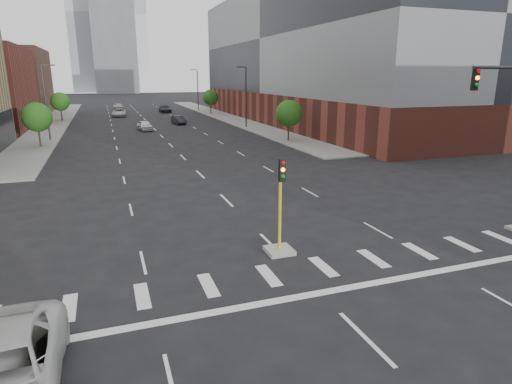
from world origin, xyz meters
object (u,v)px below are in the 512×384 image
car_mid_right (178,120)px  car_deep_right (165,109)px  median_traffic_signal (280,233)px  car_distant (118,106)px  car_far_left (119,113)px  car_near_left (145,126)px  parked_minivan (0,374)px

car_mid_right → car_deep_right: car_deep_right is taller
median_traffic_signal → car_mid_right: bearing=85.2°
median_traffic_signal → car_distant: bearing=92.3°
car_far_left → car_deep_right: 11.68m
car_mid_right → car_far_left: car_far_left is taller
car_deep_right → car_near_left: bearing=-102.8°
car_distant → car_near_left: bearing=-95.2°
car_far_left → median_traffic_signal: bearing=-82.7°
median_traffic_signal → car_far_left: 72.16m
car_near_left → car_distant: size_ratio=0.94×
car_mid_right → car_far_left: bearing=109.1°
car_near_left → car_mid_right: (6.04, 6.81, -0.04)m
car_deep_right → parked_minivan: bearing=-100.3°
median_traffic_signal → car_mid_right: median_traffic_signal is taller
car_distant → parked_minivan: bearing=-101.8°
car_near_left → car_mid_right: size_ratio=1.02×
median_traffic_signal → car_deep_right: (5.59, 78.48, -0.17)m
median_traffic_signal → car_deep_right: 78.68m
median_traffic_signal → car_mid_right: 54.79m
median_traffic_signal → car_far_left: median_traffic_signal is taller
car_near_left → car_distant: 42.51m
parked_minivan → median_traffic_signal: bearing=31.4°
car_far_left → car_distant: bearing=92.2°
median_traffic_signal → car_mid_right: size_ratio=1.04×
car_mid_right → car_distant: car_distant is taller
car_deep_right → parked_minivan: size_ratio=0.91×
median_traffic_signal → car_far_left: bearing=93.3°
car_near_left → car_distant: (-2.09, 42.46, 0.05)m
car_near_left → car_deep_right: size_ratio=0.78×
car_mid_right → parked_minivan: parked_minivan is taller
car_distant → parked_minivan: parked_minivan is taller
car_far_left → car_deep_right: size_ratio=0.98×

